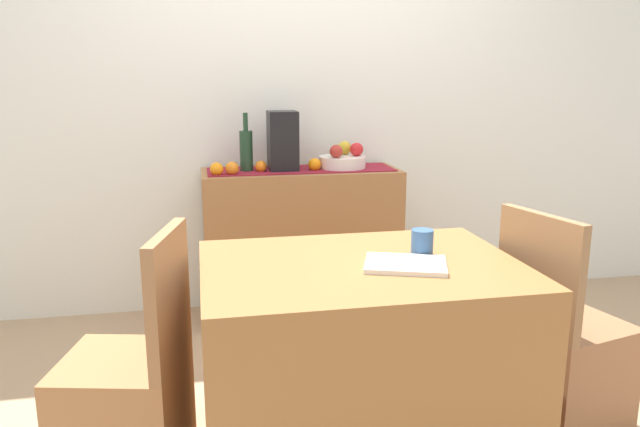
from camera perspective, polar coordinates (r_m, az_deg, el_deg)
ground_plane at (r=2.90m, az=1.62°, el=-16.19°), size 6.40×6.40×0.02m
room_wall_rear at (r=3.69m, az=-2.40°, el=12.12°), size 6.40×0.06×2.70m
sideboard_console at (r=3.57m, az=-1.74°, el=-2.82°), size 1.11×0.42×0.87m
table_runner at (r=3.48m, az=-1.79°, el=4.12°), size 1.05×0.32×0.01m
fruit_bowl at (r=3.52m, az=2.08°, el=4.82°), size 0.27×0.27×0.07m
apple_center at (r=3.59m, az=2.32°, el=6.13°), size 0.08×0.08×0.08m
apple_left at (r=3.51m, az=1.60°, el=5.90°), size 0.07×0.07×0.07m
apple_upper at (r=3.52m, az=3.42°, el=5.99°), size 0.08×0.08×0.08m
apple_front at (r=3.44m, az=1.52°, el=5.81°), size 0.07×0.07×0.07m
wine_bottle at (r=3.42m, az=-6.89°, el=5.91°), size 0.07×0.07×0.33m
coffee_maker at (r=3.44m, az=-3.50°, el=6.75°), size 0.16×0.18×0.33m
orange_loose_mid at (r=3.44m, az=-0.51°, el=4.59°), size 0.07×0.07×0.07m
orange_loose_near_bowl at (r=3.32m, az=-9.60°, el=4.10°), size 0.07×0.07×0.07m
orange_loose_end at (r=3.41m, az=-5.52°, el=4.39°), size 0.06×0.06×0.06m
orange_loose_far at (r=3.33m, az=-8.20°, el=4.19°), size 0.07×0.07×0.07m
dining_table at (r=2.33m, az=3.76°, el=-13.34°), size 1.13×0.83×0.74m
open_book at (r=2.16m, az=7.97°, el=-4.72°), size 0.33×0.29×0.02m
coffee_cup at (r=2.30m, az=9.49°, el=-2.69°), size 0.08×0.08×0.10m
chair_near_window at (r=2.33m, az=-17.41°, el=-16.89°), size 0.48×0.48×0.90m
chair_by_corner at (r=2.69m, az=21.58°, el=-12.96°), size 0.49×0.49×0.90m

